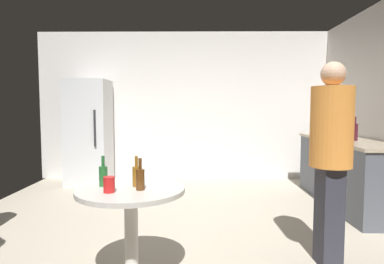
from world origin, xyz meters
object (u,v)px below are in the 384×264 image
at_px(foreground_table, 131,202).
at_px(beer_bottle_on_counter, 331,131).
at_px(refrigerator, 89,132).
at_px(kettle, 338,133).
at_px(person_in_orange_shirt, 331,148).
at_px(wine_bottle_on_counter, 355,132).
at_px(beer_bottle_brown, 140,178).
at_px(plastic_cup_red, 109,185).
at_px(beer_bottle_green, 103,175).
at_px(beer_bottle_amber, 137,175).

bearing_deg(foreground_table, beer_bottle_on_counter, 44.82).
bearing_deg(refrigerator, kettle, -14.81).
height_order(kettle, person_in_orange_shirt, person_in_orange_shirt).
bearing_deg(wine_bottle_on_counter, refrigerator, 160.00).
bearing_deg(foreground_table, beer_bottle_brown, -37.22).
bearing_deg(beer_bottle_brown, foreground_table, 142.78).
bearing_deg(kettle, refrigerator, 165.19).
xyz_separation_m(refrigerator, beer_bottle_brown, (1.45, -3.34, -0.08)).
bearing_deg(plastic_cup_red, kettle, 42.29).
xyz_separation_m(kettle, wine_bottle_on_counter, (0.03, -0.40, 0.05)).
distance_m(beer_bottle_on_counter, foreground_table, 3.53).
xyz_separation_m(kettle, beer_bottle_green, (-2.72, -2.20, -0.15)).
height_order(wine_bottle_on_counter, beer_bottle_on_counter, wine_bottle_on_counter).
bearing_deg(foreground_table, person_in_orange_shirt, 11.30).
distance_m(refrigerator, beer_bottle_on_counter, 3.94).
height_order(beer_bottle_on_counter, beer_bottle_green, beer_bottle_on_counter).
height_order(beer_bottle_amber, beer_bottle_brown, same).
bearing_deg(beer_bottle_amber, plastic_cup_red, -132.05).
height_order(beer_bottle_amber, beer_bottle_green, same).
xyz_separation_m(wine_bottle_on_counter, beer_bottle_green, (-2.75, -1.81, -0.20)).
bearing_deg(kettle, foreground_table, -137.99).
relative_size(beer_bottle_brown, person_in_orange_shirt, 0.14).
height_order(refrigerator, foreground_table, refrigerator).
bearing_deg(plastic_cup_red, refrigerator, 110.02).
bearing_deg(beer_bottle_on_counter, plastic_cup_red, -135.05).
distance_m(beer_bottle_on_counter, plastic_cup_red, 3.70).
xyz_separation_m(foreground_table, person_in_orange_shirt, (1.60, 0.32, 0.36)).
relative_size(beer_bottle_amber, plastic_cup_red, 2.09).
distance_m(beer_bottle_green, plastic_cup_red, 0.21).
xyz_separation_m(beer_bottle_amber, plastic_cup_red, (-0.16, -0.18, -0.03)).
bearing_deg(beer_bottle_on_counter, foreground_table, -135.18).
relative_size(refrigerator, beer_bottle_green, 7.83).
bearing_deg(beer_bottle_amber, beer_bottle_on_counter, 44.74).
relative_size(wine_bottle_on_counter, beer_bottle_brown, 1.35).
height_order(wine_bottle_on_counter, foreground_table, wine_bottle_on_counter).
xyz_separation_m(refrigerator, person_in_orange_shirt, (2.96, -2.95, 0.09)).
bearing_deg(refrigerator, beer_bottle_on_counter, -11.71).
relative_size(beer_bottle_on_counter, plastic_cup_red, 2.09).
relative_size(refrigerator, beer_bottle_amber, 7.83).
xyz_separation_m(kettle, beer_bottle_amber, (-2.46, -2.21, -0.15)).
distance_m(foreground_table, plastic_cup_red, 0.24).
height_order(foreground_table, person_in_orange_shirt, person_in_orange_shirt).
height_order(kettle, beer_bottle_amber, kettle).
bearing_deg(beer_bottle_amber, wine_bottle_on_counter, 35.95).
bearing_deg(beer_bottle_green, person_in_orange_shirt, 8.50).
bearing_deg(kettle, beer_bottle_green, -140.94).
height_order(beer_bottle_green, plastic_cup_red, beer_bottle_green).
distance_m(beer_bottle_brown, beer_bottle_green, 0.32).
height_order(foreground_table, beer_bottle_green, beer_bottle_green).
bearing_deg(beer_bottle_amber, beer_bottle_green, 178.77).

